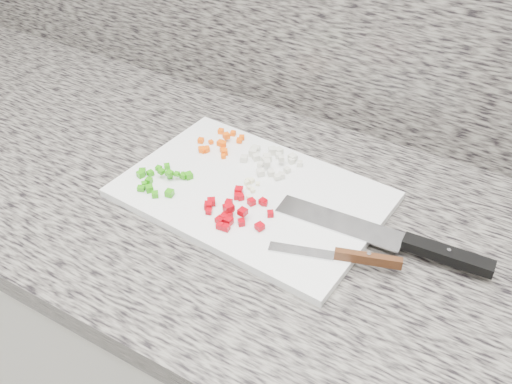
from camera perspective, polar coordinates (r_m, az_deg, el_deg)
countertop at (r=0.91m, az=4.96°, el=-4.18°), size 3.96×0.64×0.04m
cutting_board at (r=0.94m, az=-0.43°, el=-0.23°), size 0.44×0.31×0.01m
carrot_pile at (r=1.04m, az=-3.69°, el=4.85°), size 0.07×0.09×0.02m
onion_pile at (r=1.00m, az=1.32°, el=3.31°), size 0.10×0.09×0.02m
green_pepper_pile at (r=0.97m, az=-9.56°, el=1.26°), size 0.09×0.09×0.02m
red_pepper_pile at (r=0.89m, az=-2.26°, el=-1.79°), size 0.11×0.10×0.02m
garlic_pile at (r=0.94m, az=-0.56°, el=0.66°), size 0.03×0.05×0.01m
chef_knife at (r=0.87m, az=15.00°, el=-4.96°), size 0.33×0.05×0.02m
paring_knife at (r=0.83m, az=9.46°, el=-6.40°), size 0.19×0.07×0.02m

